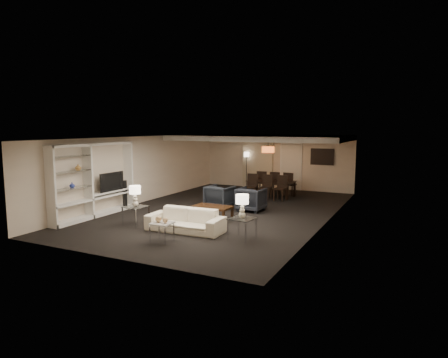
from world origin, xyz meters
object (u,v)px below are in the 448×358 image
at_px(side_table_left, 136,216).
at_px(floor_speaker, 125,195).
at_px(vase_blue, 72,185).
at_px(dining_table, 271,189).
at_px(vase_amber, 78,167).
at_px(chair_fr, 290,184).
at_px(armchair_left, 220,197).
at_px(chair_fm, 276,183).
at_px(coffee_table, 212,213).
at_px(side_table_right, 242,229).
at_px(table_lamp_right, 242,206).
at_px(marble_table, 162,232).
at_px(chair_nr, 280,188).
at_px(armchair_right, 251,199).
at_px(chair_nl, 251,186).
at_px(chair_nm, 265,187).
at_px(chair_fl, 263,182).
at_px(sofa, 185,220).
at_px(pendant_light, 268,150).
at_px(table_lamp_left, 135,196).
at_px(floor_lamp, 246,170).
at_px(television, 109,181).

distance_m(side_table_left, floor_speaker, 2.36).
height_order(vase_blue, dining_table, vase_blue).
xyz_separation_m(vase_amber, chair_fr, (4.43, 7.18, -1.16)).
bearing_deg(armchair_left, chair_fm, -98.78).
xyz_separation_m(coffee_table, armchair_left, (-0.60, 1.70, 0.19)).
height_order(side_table_left, side_table_right, same).
xyz_separation_m(table_lamp_right, chair_fr, (-0.80, 6.83, -0.37)).
relative_size(marble_table, vase_amber, 2.67).
xyz_separation_m(coffee_table, chair_fm, (0.30, 5.23, 0.28)).
relative_size(chair_nr, chair_fm, 1.00).
bearing_deg(armchair_right, side_table_left, 57.65).
distance_m(chair_nl, chair_nm, 0.60).
bearing_deg(chair_fl, armchair_left, 80.01).
xyz_separation_m(sofa, floor_speaker, (-3.43, 1.59, 0.20)).
bearing_deg(vase_blue, side_table_left, 18.50).
bearing_deg(vase_amber, chair_fm, 61.88).
height_order(chair_nl, chair_nr, same).
distance_m(pendant_light, table_lamp_right, 6.67).
height_order(coffee_table, floor_speaker, floor_speaker).
bearing_deg(sofa, chair_fr, 80.45).
distance_m(side_table_left, chair_nr, 6.11).
bearing_deg(chair_nl, chair_fl, 82.40).
relative_size(vase_blue, chair_fr, 0.17).
xyz_separation_m(chair_nl, chair_nr, (1.20, 0.00, 0.00)).
xyz_separation_m(coffee_table, side_table_right, (1.70, -1.60, 0.06)).
bearing_deg(table_lamp_left, chair_nr, 64.84).
distance_m(vase_blue, chair_nm, 7.27).
bearing_deg(floor_lamp, chair_fm, -33.50).
xyz_separation_m(pendant_light, sofa, (-0.07, -6.38, -1.61)).
bearing_deg(armchair_left, television, 44.54).
height_order(side_table_right, chair_nm, chair_nm).
height_order(armchair_right, chair_nr, chair_nr).
height_order(pendant_light, chair_fl, pendant_light).
height_order(side_table_right, floor_lamp, floor_lamp).
bearing_deg(vase_blue, armchair_right, 43.41).
relative_size(chair_fl, floor_lamp, 0.58).
bearing_deg(coffee_table, pendant_light, 89.15).
bearing_deg(vase_blue, side_table_right, 6.70).
bearing_deg(vase_blue, floor_lamp, 77.45).
xyz_separation_m(side_table_left, side_table_right, (3.40, 0.00, 0.00)).
bearing_deg(side_table_right, chair_nm, 104.26).
height_order(television, chair_fl, television).
bearing_deg(armchair_left, table_lamp_left, 77.03).
bearing_deg(chair_nl, dining_table, 39.69).
bearing_deg(marble_table, floor_speaker, 141.87).
relative_size(television, chair_fm, 1.09).
height_order(table_lamp_left, dining_table, table_lamp_left).
relative_size(side_table_left, floor_lamp, 0.35).
relative_size(armchair_left, chair_fl, 0.90).
height_order(marble_table, floor_lamp, floor_lamp).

